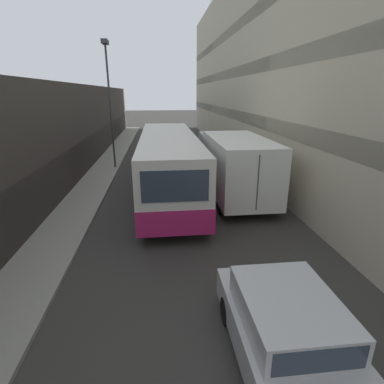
% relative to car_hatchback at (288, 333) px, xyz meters
% --- Properties ---
extents(ground_plane, '(150.00, 150.00, 0.00)m').
position_rel_car_hatchback_xyz_m(ground_plane, '(-1.06, 9.50, -0.72)').
color(ground_plane, '#33302D').
extents(sidewalk_left, '(1.79, 60.00, 0.12)m').
position_rel_car_hatchback_xyz_m(sidewalk_left, '(-5.72, 9.50, -0.66)').
color(sidewalk_left, gray).
rests_on(sidewalk_left, ground_plane).
extents(building_left_shopfront, '(2.40, 60.00, 5.26)m').
position_rel_car_hatchback_xyz_m(building_left_shopfront, '(-7.71, 9.50, 1.67)').
color(building_left_shopfront, '#423D38').
rests_on(building_left_shopfront, ground_plane).
extents(building_right_apartment, '(2.40, 60.00, 13.01)m').
position_rel_car_hatchback_xyz_m(building_right_apartment, '(4.46, 9.50, 5.76)').
color(building_right_apartment, '#B7AD93').
rests_on(building_right_apartment, ground_plane).
extents(car_hatchback, '(1.84, 3.90, 1.42)m').
position_rel_car_hatchback_xyz_m(car_hatchback, '(0.00, 0.00, 0.00)').
color(car_hatchback, '#B7B7BC').
rests_on(car_hatchback, ground_plane).
extents(bus, '(2.54, 11.13, 2.89)m').
position_rel_car_hatchback_xyz_m(bus, '(-1.72, 10.10, 0.83)').
color(bus, silver).
rests_on(bus, ground_plane).
extents(box_truck, '(2.40, 7.78, 2.86)m').
position_rel_car_hatchback_xyz_m(box_truck, '(1.36, 9.81, 0.86)').
color(box_truck, silver).
rests_on(box_truck, ground_plane).
extents(panel_van, '(1.82, 4.10, 1.84)m').
position_rel_car_hatchback_xyz_m(panel_van, '(-2.00, 20.59, 0.32)').
color(panel_van, navy).
rests_on(panel_van, ground_plane).
extents(street_lamp, '(0.36, 0.80, 7.58)m').
position_rel_car_hatchback_xyz_m(street_lamp, '(-5.07, 15.67, 4.57)').
color(street_lamp, '#38383D').
rests_on(street_lamp, sidewalk_left).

